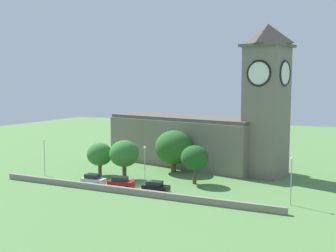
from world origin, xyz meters
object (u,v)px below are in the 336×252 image
Objects in this scene: car_black at (156,187)px; streetlamp_central at (291,173)px; church at (203,131)px; streetlamp_west_mid at (145,159)px; tree_riverside_east at (100,154)px; car_red at (121,182)px; tree_churchyard at (174,147)px; car_white at (93,180)px; tree_by_tower at (195,158)px; streetlamp_west_end at (44,152)px; tree_riverside_west at (124,154)px.

streetlamp_central is at bearing 5.14° from car_black.
church is 19.86m from streetlamp_west_mid.
streetlamp_west_mid is 1.09× the size of tree_riverside_east.
church is 9.02× the size of car_red.
tree_churchyard reaches higher than car_red.
streetlamp_west_mid is at bearing 177.01° from streetlamp_central.
tree_by_tower reaches higher than car_white.
tree_riverside_east reaches higher than car_red.
tree_churchyard is 14.29m from tree_riverside_east.
streetlamp_central is 35.69m from tree_riverside_east.
tree_riverside_east is (-18.58, -1.29, -0.51)m from tree_by_tower.
car_white is 17.66m from tree_by_tower.
tree_by_tower is at bearing 3.96° from tree_riverside_east.
streetlamp_west_end is (-12.50, 2.22, 3.58)m from car_white.
tree_riverside_west is at bearing 13.30° from streetlamp_west_end.
tree_churchyard is 11.01m from tree_riverside_west.
car_white is 0.94× the size of car_red.
church is 19.45m from tree_riverside_west.
tree_churchyard is at bearing 134.67° from tree_by_tower.
car_white is 0.59× the size of tree_riverside_west.
car_white is at bearing -10.06° from streetlamp_west_end.
tree_riverside_west reaches higher than streetlamp_central.
car_white is 0.61× the size of streetlamp_central.
tree_riverside_west is at bearing -119.73° from tree_churchyard.
tree_riverside_west is at bearing 115.04° from car_red.
streetlamp_west_end is at bearing -176.19° from streetlamp_west_mid.
tree_by_tower reaches higher than car_red.
streetlamp_west_end reaches higher than streetlamp_west_mid.
streetlamp_west_mid is 0.83× the size of tree_churchyard.
tree_riverside_west is at bearing 173.26° from streetlamp_central.
tree_by_tower is at bearing -45.33° from tree_churchyard.
streetlamp_west_mid is 5.81m from tree_riverside_west.
streetlamp_west_end is (-24.09, 1.73, 3.65)m from car_black.
tree_riverside_west is (-8.82, -17.10, -2.81)m from church.
car_white reaches higher than car_red.
car_black is 0.65× the size of streetlamp_west_end.
streetlamp_central is 0.85× the size of tree_churchyard.
streetlamp_west_mid is 11.79m from tree_churchyard.
tree_riverside_east is at bearing -143.46° from tree_churchyard.
streetlamp_west_end is at bearing -166.70° from tree_riverside_west.
car_red is 27.23m from streetlamp_central.
tree_by_tower is (3.76, -14.75, -3.01)m from church.
streetlamp_central is 0.97× the size of tree_riverside_west.
tree_riverside_west reaches higher than streetlamp_west_mid.
church reaches higher than streetlamp_central.
tree_by_tower is (-16.81, 5.83, -0.12)m from streetlamp_central.
streetlamp_central is (32.07, 2.33, 3.65)m from car_white.
tree_by_tower is (10.10, 7.66, 3.56)m from car_red.
car_black is 20.90m from streetlamp_central.
streetlamp_west_end is at bearing -139.23° from church.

